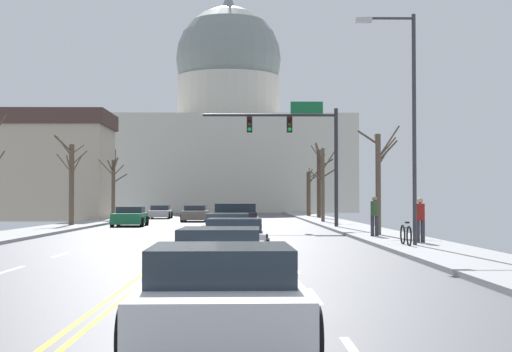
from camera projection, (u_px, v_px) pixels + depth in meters
name	position (u px, v px, depth m)	size (l,w,h in m)	color
ground	(182.00, 247.00, 27.45)	(20.00, 180.00, 0.20)	#4E4E53
signal_gantry	(299.00, 138.00, 44.91)	(7.91, 0.41, 7.31)	#28282D
street_lamp_right	(407.00, 109.00, 26.98)	(2.11, 0.24, 8.12)	#333338
capitol_building	(228.00, 134.00, 106.22)	(33.13, 20.60, 30.80)	beige
sedan_near_00	(239.00, 221.00, 40.69)	(2.00, 4.36, 1.23)	navy
pickup_truck_near_01	(235.00, 222.00, 35.10)	(2.34, 5.24, 1.54)	black
sedan_near_02	(227.00, 230.00, 29.04)	(2.05, 4.54, 1.20)	#9EA3A8
sedan_near_03	(235.00, 239.00, 23.06)	(2.08, 4.25, 1.17)	silver
sedan_near_04	(220.00, 257.00, 15.87)	(2.10, 4.35, 1.16)	silver
sedan_near_05	(221.00, 298.00, 9.21)	(2.15, 4.42, 1.20)	silver
sedan_oncoming_00	(130.00, 217.00, 49.25)	(2.12, 4.26, 1.25)	#1E7247
sedan_oncoming_01	(195.00, 214.00, 59.21)	(2.06, 4.36, 1.24)	#6B6056
sedan_oncoming_02	(160.00, 212.00, 68.21)	(2.03, 4.50, 1.17)	silver
flank_building_00	(30.00, 166.00, 62.91)	(13.19, 7.55, 8.84)	#B2A38E
flank_building_02	(36.00, 181.00, 73.85)	(13.70, 9.85, 6.80)	slate
bare_tree_00	(379.00, 177.00, 34.83)	(1.96, 1.53, 4.97)	brown
bare_tree_01	(71.00, 181.00, 47.70)	(1.91, 2.30, 5.52)	brown
bare_tree_02	(309.00, 191.00, 73.28)	(1.70, 1.69, 4.66)	#4C3D2D
bare_tree_03	(114.00, 186.00, 59.39)	(2.11, 1.87, 4.77)	brown
bare_tree_04	(323.00, 181.00, 54.66)	(1.90, 1.76, 5.67)	brown
bare_tree_06	(319.00, 181.00, 66.31)	(1.72, 2.12, 6.44)	#423328
pedestrian_00	(420.00, 218.00, 28.27)	(0.35, 0.34, 1.66)	#33333D
pedestrian_01	(375.00, 214.00, 33.15)	(0.35, 0.34, 1.74)	#33333D
bicycle_parked	(406.00, 235.00, 26.84)	(0.12, 1.77, 0.85)	black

